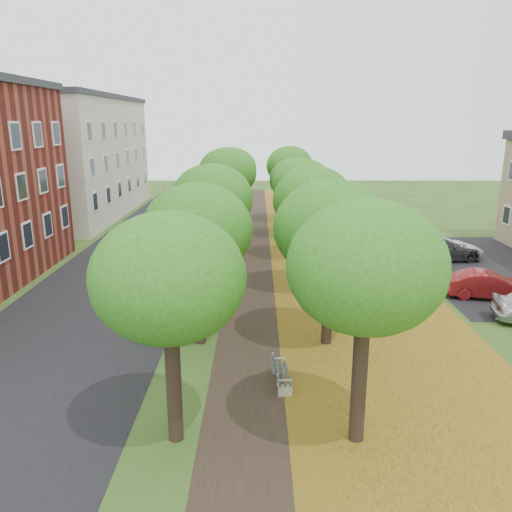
{
  "coord_description": "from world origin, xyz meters",
  "views": [
    {
      "loc": [
        -0.02,
        -11.59,
        8.21
      ],
      "look_at": [
        -0.1,
        9.45,
        2.5
      ],
      "focal_mm": 35.0,
      "sensor_mm": 36.0,
      "label": 1
    }
  ],
  "objects_px": {
    "bench": "(281,374)",
    "car_white": "(445,248)",
    "car_grey": "(439,249)",
    "car_red": "(488,285)"
  },
  "relations": [
    {
      "from": "bench",
      "to": "car_red",
      "type": "distance_m",
      "value": 13.18
    },
    {
      "from": "car_white",
      "to": "car_red",
      "type": "bearing_deg",
      "value": 162.8
    },
    {
      "from": "bench",
      "to": "car_white",
      "type": "distance_m",
      "value": 18.71
    },
    {
      "from": "car_red",
      "to": "car_grey",
      "type": "xyz_separation_m",
      "value": [
        0.0,
        6.71,
        0.07
      ]
    },
    {
      "from": "car_grey",
      "to": "bench",
      "type": "bearing_deg",
      "value": 137.52
    },
    {
      "from": "car_red",
      "to": "bench",
      "type": "bearing_deg",
      "value": 138.64
    },
    {
      "from": "car_red",
      "to": "car_white",
      "type": "height_order",
      "value": "car_white"
    },
    {
      "from": "bench",
      "to": "car_white",
      "type": "bearing_deg",
      "value": -39.34
    },
    {
      "from": "car_grey",
      "to": "car_white",
      "type": "bearing_deg",
      "value": -60.15
    },
    {
      "from": "car_grey",
      "to": "car_white",
      "type": "distance_m",
      "value": 0.59
    }
  ]
}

